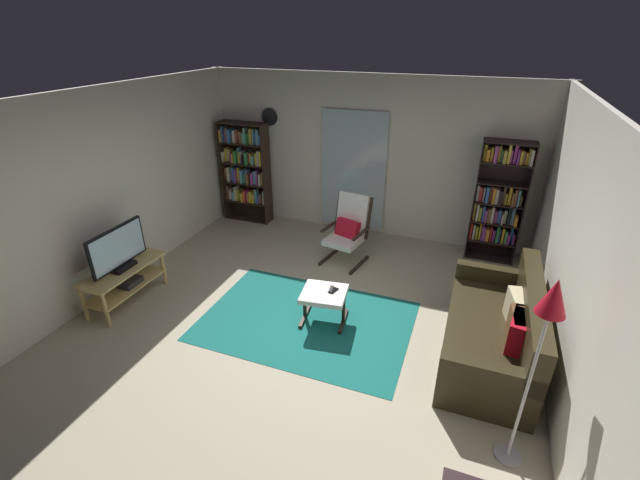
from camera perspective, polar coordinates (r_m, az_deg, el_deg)
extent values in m
plane|color=#B2A78C|center=(5.26, -2.80, -11.24)|extent=(7.02, 7.02, 0.00)
cube|color=silver|center=(7.16, 6.33, 10.90)|extent=(5.60, 0.06, 2.60)
cube|color=silver|center=(6.12, -27.12, 5.31)|extent=(0.06, 6.00, 2.60)
cube|color=silver|center=(4.36, 31.48, -3.84)|extent=(0.06, 6.00, 2.60)
cube|color=silver|center=(7.23, 4.43, 9.05)|extent=(1.10, 0.01, 2.00)
cube|color=#186860|center=(5.31, -1.84, -10.70)|extent=(2.49, 1.73, 0.01)
cube|color=tan|center=(5.96, -24.85, -3.52)|extent=(0.44, 1.13, 0.02)
cube|color=tan|center=(6.08, -24.38, -5.63)|extent=(0.40, 1.07, 0.02)
cylinder|color=tan|center=(5.68, -26.66, -8.38)|extent=(0.05, 0.05, 0.47)
cylinder|color=tan|center=(6.28, -20.14, -3.61)|extent=(0.05, 0.05, 0.47)
cylinder|color=tan|center=(5.91, -28.97, -7.52)|extent=(0.05, 0.05, 0.47)
cylinder|color=tan|center=(6.49, -22.45, -3.02)|extent=(0.05, 0.05, 0.47)
cube|color=#28282D|center=(6.08, -24.20, -5.07)|extent=(0.26, 0.28, 0.07)
cube|color=black|center=(5.94, -24.91, -3.21)|extent=(0.20, 0.32, 0.05)
cube|color=black|center=(5.82, -25.43, -0.84)|extent=(0.04, 0.86, 0.50)
cube|color=silver|center=(5.80, -25.28, -0.88)|extent=(0.01, 0.80, 0.45)
cube|color=black|center=(8.01, -12.56, 9.04)|extent=(0.02, 0.30, 1.77)
cube|color=black|center=(7.60, -7.10, 8.51)|extent=(0.02, 0.30, 1.77)
cube|color=black|center=(7.91, -9.39, 9.10)|extent=(0.86, 0.02, 1.77)
cube|color=black|center=(8.10, -9.43, 2.93)|extent=(0.83, 0.28, 0.02)
cube|color=black|center=(7.97, -9.61, 5.15)|extent=(0.83, 0.28, 0.02)
cube|color=black|center=(7.85, -9.80, 7.56)|extent=(0.83, 0.28, 0.02)
cube|color=black|center=(7.74, -10.00, 10.04)|extent=(0.83, 0.28, 0.02)
cube|color=black|center=(7.65, -10.22, 12.58)|extent=(0.83, 0.28, 0.02)
cube|color=black|center=(7.58, -10.43, 15.05)|extent=(0.83, 0.28, 0.02)
cube|color=brown|center=(8.13, -11.96, 6.37)|extent=(0.04, 0.17, 0.25)
cube|color=beige|center=(8.11, -11.64, 6.12)|extent=(0.04, 0.16, 0.19)
cube|color=red|center=(8.10, -11.38, 6.01)|extent=(0.03, 0.18, 0.16)
cube|color=teal|center=(8.07, -11.21, 5.99)|extent=(0.03, 0.22, 0.17)
cube|color=#BBB6A1|center=(8.02, -11.05, 6.19)|extent=(0.04, 0.15, 0.25)
cube|color=gold|center=(8.03, -10.71, 6.02)|extent=(0.02, 0.19, 0.20)
cube|color=#989A32|center=(8.01, -10.51, 6.02)|extent=(0.02, 0.20, 0.20)
cube|color=#979E2A|center=(8.01, -10.27, 5.87)|extent=(0.04, 0.17, 0.16)
cube|color=yellow|center=(7.96, -10.08, 5.81)|extent=(0.03, 0.23, 0.17)
cube|color=red|center=(7.94, -9.79, 5.92)|extent=(0.04, 0.20, 0.21)
cube|color=#9F3A86|center=(7.92, -9.55, 5.86)|extent=(0.03, 0.12, 0.20)
cube|color=#AA8C37|center=(7.92, -9.23, 5.81)|extent=(0.02, 0.22, 0.19)
cube|color=gold|center=(7.87, -9.07, 5.80)|extent=(0.04, 0.16, 0.21)
cube|color=gold|center=(7.86, -8.71, 5.58)|extent=(0.04, 0.16, 0.16)
cube|color=teal|center=(7.82, -8.44, 5.87)|extent=(0.04, 0.11, 0.25)
cube|color=#3C5AAB|center=(7.81, -8.12, 5.48)|extent=(0.03, 0.17, 0.16)
cube|color=brown|center=(7.81, -7.81, 5.51)|extent=(0.04, 0.14, 0.16)
cube|color=black|center=(7.79, -7.50, 5.70)|extent=(0.03, 0.12, 0.22)
cube|color=beige|center=(7.75, -7.35, 5.73)|extent=(0.02, 0.17, 0.25)
cube|color=brown|center=(8.00, -12.27, 8.67)|extent=(0.04, 0.13, 0.24)
cube|color=brown|center=(7.97, -12.07, 8.63)|extent=(0.02, 0.16, 0.24)
cube|color=beige|center=(7.97, -11.76, 8.73)|extent=(0.04, 0.24, 0.26)
cube|color=#92378A|center=(7.96, -11.36, 8.38)|extent=(0.04, 0.14, 0.16)
cube|color=blue|center=(7.91, -11.18, 8.62)|extent=(0.03, 0.22, 0.26)
cube|color=#99428C|center=(7.88, -10.98, 8.51)|extent=(0.02, 0.19, 0.24)
cube|color=yellow|center=(7.88, -10.62, 8.61)|extent=(0.03, 0.15, 0.26)
cube|color=brown|center=(7.84, -10.51, 8.45)|extent=(0.03, 0.11, 0.24)
cube|color=teal|center=(7.84, -10.10, 8.48)|extent=(0.04, 0.24, 0.24)
cube|color=#43814E|center=(7.83, -9.80, 8.19)|extent=(0.03, 0.18, 0.16)
cube|color=#5787A1|center=(7.78, -9.63, 8.40)|extent=(0.03, 0.14, 0.24)
cube|color=brown|center=(7.77, -9.31, 8.17)|extent=(0.04, 0.23, 0.18)
cube|color=#54988F|center=(7.76, -8.98, 8.15)|extent=(0.02, 0.12, 0.18)
cube|color=purple|center=(7.72, -8.80, 8.20)|extent=(0.03, 0.22, 0.21)
cube|color=teal|center=(7.71, -8.49, 8.30)|extent=(0.04, 0.16, 0.24)
cube|color=#8F4399|center=(7.69, -8.19, 8.36)|extent=(0.03, 0.20, 0.26)
cube|color=#301D20|center=(7.67, -8.02, 8.25)|extent=(0.02, 0.19, 0.24)
cube|color=beige|center=(7.66, -7.74, 8.09)|extent=(0.03, 0.23, 0.20)
cube|color=#A48C2C|center=(7.66, -7.40, 8.22)|extent=(0.02, 0.23, 0.23)
cube|color=beige|center=(7.91, -12.57, 10.89)|extent=(0.03, 0.20, 0.18)
cube|color=gold|center=(7.89, -12.31, 11.11)|extent=(0.03, 0.11, 0.24)
cube|color=beige|center=(7.89, -12.00, 11.04)|extent=(0.04, 0.10, 0.22)
cube|color=olive|center=(7.85, -11.77, 11.00)|extent=(0.03, 0.11, 0.22)
cube|color=#9B3C96|center=(7.83, -11.49, 10.79)|extent=(0.04, 0.18, 0.17)
cube|color=orange|center=(7.80, -11.31, 10.77)|extent=(0.02, 0.20, 0.17)
cube|color=#39883B|center=(7.77, -11.05, 10.91)|extent=(0.04, 0.19, 0.22)
cube|color=teal|center=(7.77, -10.68, 11.12)|extent=(0.02, 0.13, 0.27)
cube|color=gold|center=(7.74, -10.56, 10.79)|extent=(0.02, 0.13, 0.19)
cube|color=#BAB2B2|center=(7.75, -10.26, 10.89)|extent=(0.03, 0.16, 0.21)
cube|color=#2E1B2D|center=(7.73, -10.12, 10.66)|extent=(0.02, 0.19, 0.16)
cube|color=#377F4E|center=(7.70, -9.85, 10.75)|extent=(0.04, 0.11, 0.19)
cube|color=#31904B|center=(7.68, -9.50, 10.81)|extent=(0.03, 0.23, 0.21)
cube|color=red|center=(7.67, -9.22, 10.75)|extent=(0.03, 0.13, 0.19)
cube|color=#A69832|center=(7.62, -9.06, 10.66)|extent=(0.03, 0.14, 0.19)
cube|color=teal|center=(7.61, -8.76, 10.55)|extent=(0.04, 0.17, 0.16)
cube|color=brown|center=(7.61, -8.43, 10.63)|extent=(0.03, 0.16, 0.18)
cube|color=olive|center=(7.57, -8.24, 10.73)|extent=(0.04, 0.21, 0.22)
cube|color=#C2B0A8|center=(7.55, -8.00, 10.83)|extent=(0.03, 0.20, 0.26)
cube|color=gold|center=(7.54, -7.65, 10.82)|extent=(0.03, 0.23, 0.25)
cube|color=gold|center=(7.81, -12.86, 13.47)|extent=(0.03, 0.21, 0.21)
cube|color=#3E65A2|center=(7.79, -12.61, 13.68)|extent=(0.03, 0.20, 0.26)
cube|color=#9C3489|center=(7.80, -12.29, 13.44)|extent=(0.03, 0.17, 0.19)
cube|color=brown|center=(7.76, -12.03, 13.63)|extent=(0.04, 0.22, 0.25)
cube|color=#316CB4|center=(7.72, -11.78, 13.50)|extent=(0.04, 0.20, 0.23)
cube|color=red|center=(7.73, -11.34, 13.30)|extent=(0.04, 0.14, 0.16)
cube|color=beige|center=(7.69, -11.15, 13.45)|extent=(0.03, 0.20, 0.21)
cube|color=brown|center=(7.68, -10.83, 13.50)|extent=(0.04, 0.18, 0.22)
cube|color=orange|center=(7.65, -10.57, 13.33)|extent=(0.03, 0.10, 0.19)
cube|color=brown|center=(7.64, -10.22, 13.41)|extent=(0.04, 0.21, 0.20)
cube|color=#5D9D90|center=(7.60, -10.08, 13.25)|extent=(0.03, 0.13, 0.18)
cube|color=#5E988D|center=(7.58, -9.80, 13.60)|extent=(0.04, 0.18, 0.27)
cube|color=#2C853F|center=(7.59, -9.48, 13.28)|extent=(0.02, 0.22, 0.18)
cube|color=#418042|center=(7.57, -9.25, 13.31)|extent=(0.04, 0.14, 0.19)
cube|color=#AA8929|center=(7.52, -9.04, 13.53)|extent=(0.04, 0.16, 0.27)
cube|color=slate|center=(7.49, -8.80, 13.46)|extent=(0.02, 0.11, 0.26)
cube|color=#306AA8|center=(7.49, -8.41, 13.28)|extent=(0.04, 0.12, 0.20)
cube|color=#5C8FA3|center=(7.47, -8.11, 13.49)|extent=(0.04, 0.18, 0.26)
cube|color=#3C6BB0|center=(7.44, -7.85, 13.08)|extent=(0.04, 0.14, 0.17)
cube|color=black|center=(6.78, 19.83, 5.04)|extent=(0.02, 0.30, 1.82)
cube|color=black|center=(6.82, 25.58, 4.09)|extent=(0.02, 0.30, 1.82)
cube|color=black|center=(6.92, 22.72, 4.97)|extent=(0.71, 0.02, 1.82)
cube|color=black|center=(7.14, 21.48, -2.06)|extent=(0.67, 0.28, 0.02)
cube|color=black|center=(7.02, 21.86, -0.01)|extent=(0.67, 0.28, 0.02)
cube|color=black|center=(6.90, 22.28, 2.24)|extent=(0.67, 0.28, 0.02)
cube|color=black|center=(6.79, 22.72, 4.57)|extent=(0.67, 0.28, 0.02)
cube|color=black|center=(6.69, 23.17, 6.96)|extent=(0.67, 0.28, 0.02)
cube|color=black|center=(6.61, 23.64, 9.43)|extent=(0.67, 0.28, 0.02)
cube|color=black|center=(6.54, 24.10, 11.81)|extent=(0.67, 0.28, 0.02)
cube|color=red|center=(6.95, 19.54, 1.39)|extent=(0.03, 0.21, 0.26)
cube|color=#C0B6A0|center=(6.97, 19.88, 1.29)|extent=(0.03, 0.23, 0.23)
cube|color=#9B9C26|center=(6.96, 20.22, 1.09)|extent=(0.03, 0.16, 0.21)
cube|color=gold|center=(6.96, 20.61, 1.27)|extent=(0.02, 0.17, 0.26)
cube|color=#884499|center=(6.96, 20.86, 1.09)|extent=(0.02, 0.19, 0.23)
cube|color=#893F8A|center=(6.96, 21.10, 0.91)|extent=(0.04, 0.16, 0.21)
cube|color=orange|center=(6.98, 21.46, 0.86)|extent=(0.04, 0.21, 0.19)
cube|color=red|center=(6.99, 21.84, 0.96)|extent=(0.02, 0.18, 0.22)
cube|color=#9D3794|center=(6.98, 22.15, 0.68)|extent=(0.03, 0.13, 0.18)
cube|color=#347B4F|center=(6.97, 22.61, 0.96)|extent=(0.04, 0.24, 0.27)
cube|color=#396AB9|center=(6.98, 22.86, 0.68)|extent=(0.03, 0.12, 0.20)
cube|color=gold|center=(6.96, 23.20, 0.70)|extent=(0.03, 0.18, 0.24)
cube|color=#3C8753|center=(6.98, 23.54, 0.52)|extent=(0.04, 0.20, 0.20)
cube|color=#96348C|center=(6.99, 23.81, 0.29)|extent=(0.03, 0.20, 0.16)
cube|color=#3067B7|center=(7.00, 24.18, 0.71)|extent=(0.03, 0.11, 0.26)
cube|color=purple|center=(7.00, 24.39, 0.19)|extent=(0.03, 0.12, 0.15)
cube|color=gold|center=(6.83, 19.94, 3.71)|extent=(0.03, 0.11, 0.27)
cube|color=beige|center=(6.83, 20.30, 3.62)|extent=(0.03, 0.17, 0.26)
cube|color=#A79D38|center=(6.85, 20.59, 3.40)|extent=(0.04, 0.14, 0.21)
cube|color=#325CB4|center=(6.83, 20.99, 3.42)|extent=(0.03, 0.15, 0.24)
cube|color=#88448A|center=(6.85, 21.26, 3.18)|extent=(0.03, 0.18, 0.18)
cube|color=brown|center=(6.85, 21.66, 3.22)|extent=(0.04, 0.18, 0.21)
cube|color=beige|center=(6.86, 22.04, 3.35)|extent=(0.04, 0.23, 0.25)
cube|color=#9C3E82|center=(6.86, 22.41, 2.99)|extent=(0.04, 0.12, 0.18)
cube|color=#3567A3|center=(6.87, 22.83, 3.00)|extent=(0.04, 0.13, 0.19)
cube|color=#C2B29B|center=(6.85, 23.16, 2.75)|extent=(0.02, 0.19, 0.16)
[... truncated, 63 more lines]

